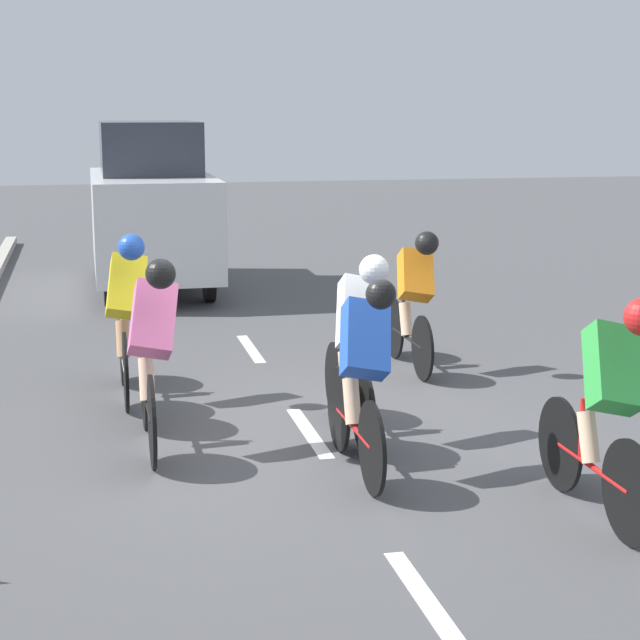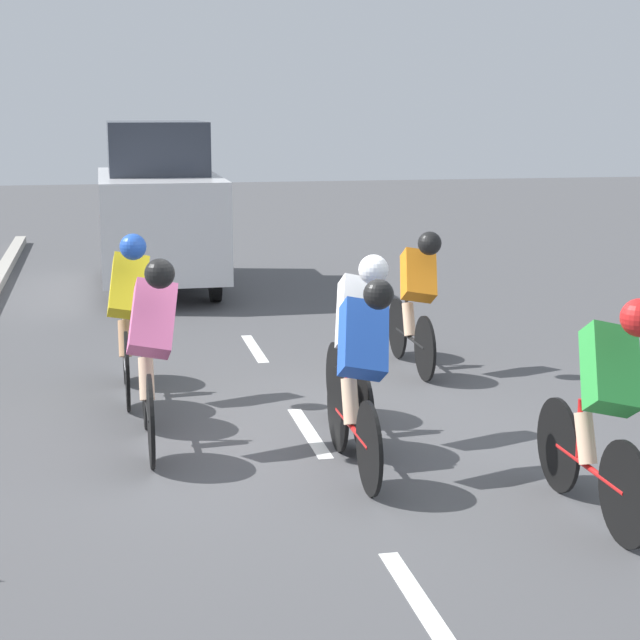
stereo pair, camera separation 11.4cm
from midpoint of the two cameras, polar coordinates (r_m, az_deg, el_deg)
ground_plane at (r=8.75m, az=0.03°, el=-6.38°), size 60.00×60.00×0.00m
lane_stripe_near at (r=6.03m, az=6.01°, el=-14.87°), size 0.12×1.40×0.01m
lane_stripe_mid at (r=8.92m, az=-0.21°, el=-6.00°), size 0.12×1.40×0.01m
lane_stripe_far at (r=11.97m, az=-3.24°, el=-1.52°), size 0.12×1.40×0.01m
cyclist_yellow at (r=9.90m, az=-9.88°, el=0.46°), size 0.41×1.67×1.56m
cyclist_blue at (r=7.74m, az=2.58°, el=-2.74°), size 0.42×1.67×1.49m
cyclist_orange at (r=10.85m, az=5.48°, el=1.30°), size 0.40×1.65×1.46m
cyclist_green at (r=7.10m, az=15.44°, el=-4.18°), size 0.44×1.65×1.51m
cyclist_white at (r=8.57m, az=2.34°, el=-1.08°), size 0.43×1.64×1.54m
cyclist_pink at (r=8.38m, az=-8.61°, el=-1.53°), size 0.42×1.73×1.55m
support_car at (r=15.92m, az=-8.40°, el=5.94°), size 1.70×3.90×2.44m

